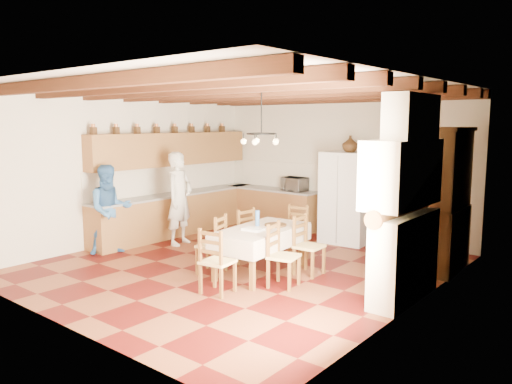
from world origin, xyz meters
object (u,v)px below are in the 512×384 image
(chair_end_near, at_px, (218,260))
(microwave, at_px, (295,184))
(hutch, at_px, (446,200))
(chair_right_near, at_px, (284,255))
(person_woman_red, at_px, (390,220))
(person_woman_blue, at_px, (110,210))
(dining_table, at_px, (261,233))
(chair_left_far, at_px, (239,235))
(chair_end_far, at_px, (294,232))
(refrigerator, at_px, (347,198))
(chair_left_near, at_px, (211,244))
(person_man, at_px, (180,198))
(chair_right_far, at_px, (309,245))

(chair_end_near, distance_m, microwave, 4.50)
(hutch, xyz_separation_m, chair_right_near, (-1.55, -2.37, -0.70))
(person_woman_red, bearing_deg, person_woman_blue, -79.06)
(hutch, height_order, dining_table, hutch)
(chair_left_far, distance_m, chair_end_far, 0.99)
(chair_left_far, relative_size, chair_right_near, 1.00)
(refrigerator, relative_size, dining_table, 1.04)
(person_woman_blue, bearing_deg, microwave, -0.40)
(chair_left_near, distance_m, person_woman_red, 2.87)
(person_woman_blue, bearing_deg, hutch, -40.49)
(chair_left_far, distance_m, person_man, 1.81)
(dining_table, height_order, chair_left_far, chair_left_far)
(chair_left_near, relative_size, person_woman_blue, 0.58)
(refrigerator, xyz_separation_m, dining_table, (-0.01, -2.76, -0.25))
(dining_table, xyz_separation_m, chair_end_far, (-0.09, 1.06, -0.19))
(chair_left_far, bearing_deg, chair_left_near, 12.24)
(person_man, bearing_deg, microwave, -34.38)
(chair_right_far, height_order, microwave, microwave)
(chair_end_near, distance_m, person_woman_blue, 3.09)
(dining_table, relative_size, chair_end_far, 1.85)
(chair_end_far, bearing_deg, chair_left_far, -141.73)
(chair_end_near, height_order, person_man, person_man)
(chair_left_near, bearing_deg, chair_end_far, 143.50)
(chair_right_near, distance_m, chair_end_far, 1.56)
(dining_table, bearing_deg, person_man, 168.27)
(chair_right_near, bearing_deg, chair_left_far, 54.14)
(chair_right_far, bearing_deg, person_man, 86.32)
(chair_right_near, distance_m, microwave, 4.02)
(refrigerator, height_order, hutch, hutch)
(chair_right_far, height_order, chair_end_far, same)
(hutch, distance_m, chair_right_far, 2.37)
(hutch, distance_m, chair_end_near, 3.89)
(chair_left_far, height_order, person_woman_blue, person_woman_blue)
(refrigerator, distance_m, chair_right_far, 2.44)
(chair_right_near, distance_m, chair_right_far, 0.75)
(chair_right_near, xyz_separation_m, chair_right_far, (-0.04, 0.75, 0.00))
(hutch, xyz_separation_m, chair_left_near, (-2.86, -2.55, -0.70))
(refrigerator, distance_m, chair_left_near, 3.34)
(refrigerator, distance_m, dining_table, 2.77)
(refrigerator, distance_m, person_woman_red, 2.23)
(chair_right_near, bearing_deg, chair_end_near, 133.31)
(person_woman_blue, relative_size, microwave, 3.04)
(person_man, xyz_separation_m, person_woman_blue, (-0.46, -1.30, -0.10))
(chair_end_near, bearing_deg, refrigerator, -96.50)
(chair_right_near, distance_m, person_woman_red, 1.85)
(chair_end_near, height_order, person_woman_red, person_woman_red)
(hutch, distance_m, chair_right_near, 2.91)
(dining_table, height_order, chair_right_far, chair_right_far)
(chair_right_far, relative_size, person_man, 0.52)
(chair_left_near, bearing_deg, hutch, 115.03)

